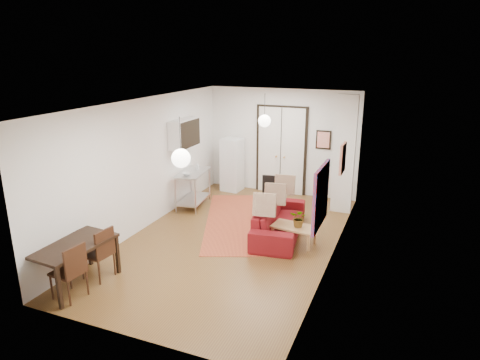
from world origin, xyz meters
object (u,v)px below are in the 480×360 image
at_px(dining_table, 73,249).
at_px(coffee_table, 294,228).
at_px(kitchen_counter, 193,184).
at_px(black_side_chair, 274,188).
at_px(sofa, 279,220).
at_px(dining_chair_near, 100,247).
at_px(dining_chair_far, 72,264).
at_px(fridge, 232,165).

bearing_deg(dining_table, coffee_table, 44.81).
bearing_deg(kitchen_counter, black_side_chair, 5.68).
bearing_deg(kitchen_counter, sofa, -27.21).
relative_size(kitchen_counter, dining_chair_near, 1.34).
height_order(coffee_table, dining_chair_near, dining_chair_near).
bearing_deg(dining_chair_near, dining_chair_far, 5.05).
xyz_separation_m(kitchen_counter, dining_chair_near, (0.18, -3.77, -0.05)).
bearing_deg(black_side_chair, dining_chair_far, 60.39).
relative_size(sofa, fridge, 1.51).
xyz_separation_m(sofa, dining_chair_near, (-2.41, -2.87, 0.21)).
xyz_separation_m(coffee_table, dining_chair_far, (-2.83, -3.24, 0.20)).
height_order(dining_chair_near, black_side_chair, black_side_chair).
bearing_deg(dining_table, kitchen_counter, 90.00).
height_order(dining_chair_near, dining_chair_far, same).
bearing_deg(kitchen_counter, coffee_table, -30.19).
height_order(sofa, dining_table, dining_table).
bearing_deg(dining_chair_near, dining_table, -16.77).
bearing_deg(dining_chair_near, fridge, -177.35).
xyz_separation_m(sofa, kitchen_counter, (-2.59, 0.90, 0.26)).
relative_size(kitchen_counter, black_side_chair, 1.28).
relative_size(sofa, kitchen_counter, 1.79).
bearing_deg(sofa, dining_table, 134.01).
bearing_deg(fridge, black_side_chair, -30.58).
xyz_separation_m(fridge, black_side_chair, (1.61, -1.12, -0.17)).
bearing_deg(fridge, dining_chair_near, -88.32).
height_order(kitchen_counter, dining_table, kitchen_counter).
bearing_deg(dining_chair_far, dining_table, -140.10).
bearing_deg(dining_chair_near, black_side_chair, 161.72).
distance_m(coffee_table, dining_chair_near, 3.81).
bearing_deg(fridge, coffee_table, -43.31).
bearing_deg(dining_table, fridge, 86.04).
bearing_deg(dining_chair_far, dining_chair_near, -174.95).
distance_m(coffee_table, dining_chair_far, 4.31).
relative_size(kitchen_counter, dining_table, 0.88).
xyz_separation_m(sofa, dining_chair_far, (-2.41, -3.57, 0.21)).
height_order(dining_table, dining_chair_far, dining_chair_far).
distance_m(coffee_table, dining_table, 4.25).
relative_size(fridge, black_side_chair, 1.51).
relative_size(kitchen_counter, fridge, 0.85).
distance_m(sofa, dining_chair_far, 4.31).
xyz_separation_m(sofa, dining_table, (-2.59, -3.31, 0.35)).
bearing_deg(dining_chair_far, fridge, -177.08).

